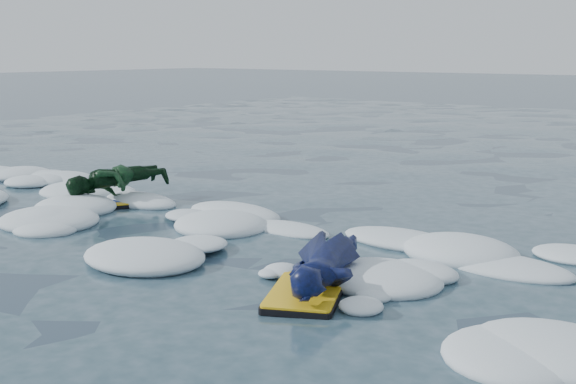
% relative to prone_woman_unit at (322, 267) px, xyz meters
% --- Properties ---
extents(ground, '(120.00, 120.00, 0.00)m').
position_rel_prone_woman_unit_xyz_m(ground, '(-1.41, 0.06, -0.21)').
color(ground, '#172C37').
rests_on(ground, ground).
extents(foam_band, '(12.00, 3.10, 0.30)m').
position_rel_prone_woman_unit_xyz_m(foam_band, '(-1.41, 1.10, -0.21)').
color(foam_band, white).
rests_on(foam_band, ground).
extents(prone_woman_unit, '(1.18, 1.69, 0.41)m').
position_rel_prone_woman_unit_xyz_m(prone_woman_unit, '(0.00, 0.00, 0.00)').
color(prone_woman_unit, black).
rests_on(prone_woman_unit, ground).
extents(prone_child_unit, '(1.02, 1.47, 0.53)m').
position_rel_prone_woman_unit_xyz_m(prone_child_unit, '(-4.17, 1.20, 0.06)').
color(prone_child_unit, black).
rests_on(prone_child_unit, ground).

